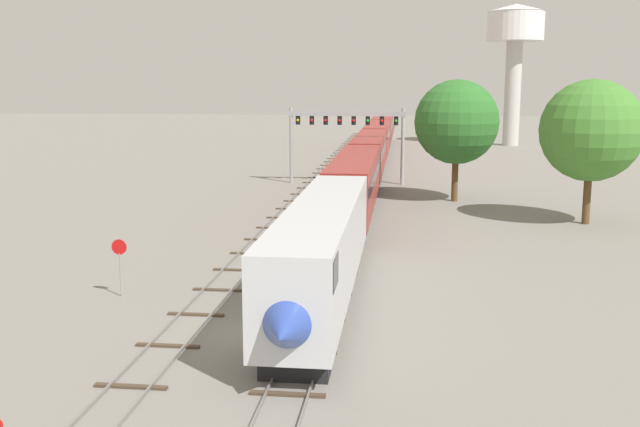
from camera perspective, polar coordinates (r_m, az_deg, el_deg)
The scene contains 9 objects.
ground_plane at distance 31.34m, azimuth -4.43°, elevation -9.29°, with size 400.00×400.00×0.00m, color gray.
track_main at distance 89.65m, azimuth 4.21°, elevation 3.58°, with size 2.60×200.00×0.16m.
track_near at distance 70.36m, azimuth -0.99°, elevation 1.77°, with size 2.60×160.00×0.16m.
passenger_train at distance 78.66m, azimuth 3.89°, elevation 4.51°, with size 3.04×110.92×4.80m.
signal_gantry at distance 75.49m, azimuth 2.08°, elevation 6.72°, with size 12.10×0.49×7.79m.
water_tower at distance 125.07m, azimuth 14.94°, elevation 13.17°, with size 9.15×9.15×22.61m.
stop_sign at distance 37.21m, azimuth -15.31°, elevation -3.47°, with size 0.76×0.08×2.88m.
trackside_tree_left at distance 65.18m, azimuth 10.59°, elevation 7.00°, with size 7.33×7.33×10.63m.
trackside_tree_mid at distance 57.16m, azimuth 20.35°, elevation 6.06°, with size 7.44×7.44×10.64m.
Camera 1 is at (5.79, -28.96, 10.48)m, focal length 41.14 mm.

